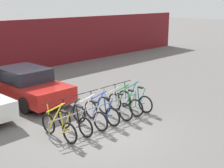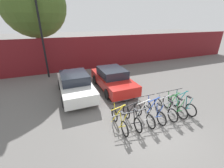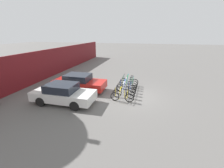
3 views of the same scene
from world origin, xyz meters
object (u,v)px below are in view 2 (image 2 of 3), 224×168
bicycle_black (132,117)px  tree_behind_hoarding (34,5)px  bicycle_blue (154,111)px  bicycle_teal (183,104)px  bicycle_green (174,106)px  car_white (75,84)px  lamp_post (40,28)px  bicycle_silver (165,109)px  bicycle_yellow (119,120)px  bicycle_white (144,114)px  car_red (113,79)px  bike_rack (152,108)px

bicycle_black → tree_behind_hoarding: bearing=110.6°
bicycle_blue → bicycle_teal: bearing=1.5°
bicycle_green → tree_behind_hoarding: bearing=116.0°
car_white → lamp_post: lamp_post is taller
bicycle_blue → bicycle_silver: same height
bicycle_yellow → bicycle_blue: same height
bicycle_green → bicycle_teal: size_ratio=1.00×
bicycle_white → bicycle_green: same height
bicycle_black → bicycle_teal: bearing=1.9°
tree_behind_hoarding → lamp_post: bearing=-83.9°
bicycle_black → car_red: (0.70, 3.94, 0.31)m
bicycle_silver → bicycle_green: bearing=0.4°
bicycle_teal → tree_behind_hoarding: (-6.62, 10.77, 5.12)m
bicycle_white → bicycle_blue: size_ratio=1.00×
bicycle_yellow → bicycle_black: same height
car_red → lamp_post: lamp_post is taller
lamp_post → bike_rack: bearing=-60.0°
bicycle_black → bike_rack: bearing=9.1°
bicycle_yellow → bicycle_teal: bearing=1.6°
bicycle_green → tree_behind_hoarding: size_ratio=0.21×
bicycle_black → lamp_post: size_ratio=0.25×
bicycle_blue → car_red: (-0.51, 3.94, 0.31)m
bicycle_yellow → bicycle_white: 1.25m
bicycle_blue → bicycle_green: same height
bike_rack → car_red: car_red is taller
car_red → tree_behind_hoarding: (-4.34, 6.83, 4.81)m
bicycle_teal → bicycle_black: bearing=177.6°
bicycle_blue → bicycle_white: bearing=-178.5°
bicycle_silver → tree_behind_hoarding: size_ratio=0.21×
bicycle_silver → bicycle_green: size_ratio=1.00×
tree_behind_hoarding → bicycle_white: bearing=-68.3°
bike_rack → bicycle_yellow: bearing=-175.3°
car_red → bicycle_white: bearing=-90.8°
bicycle_blue → bicycle_teal: (1.77, 0.00, 0.00)m
bicycle_yellow → bicycle_white: (1.25, 0.00, 0.00)m
bicycle_silver → bike_rack: bearing=167.9°
bike_rack → car_red: (-0.48, 3.79, 0.20)m
bicycle_black → tree_behind_hoarding: tree_behind_hoarding is taller
bike_rack → bicycle_yellow: 1.81m
bike_rack → bicycle_silver: (0.67, -0.15, -0.11)m
bicycle_black → bicycle_silver: (1.85, 0.00, 0.00)m
bicycle_white → bicycle_blue: same height
bicycle_teal → car_white: 6.20m
bicycle_yellow → lamp_post: bearing=110.5°
bicycle_white → car_red: bearing=90.3°
bicycle_blue → bicycle_silver: (0.64, 0.00, 0.00)m
bicycle_teal → bicycle_white: bearing=177.6°
bicycle_black → bicycle_teal: size_ratio=1.00×
bike_rack → car_white: size_ratio=0.96×
bicycle_teal → tree_behind_hoarding: size_ratio=0.21×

